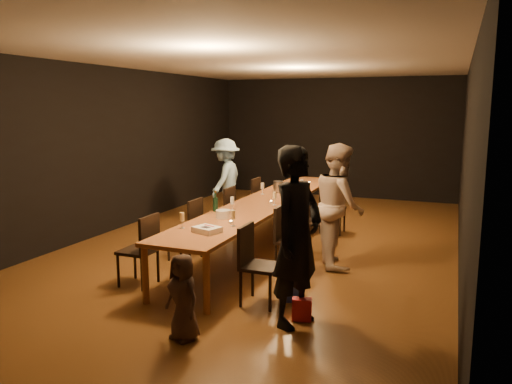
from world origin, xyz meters
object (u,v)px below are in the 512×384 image
at_px(chair_right_3, 333,208).
at_px(birthday_cake, 207,230).
at_px(chair_left_2, 220,213).
at_px(plate_stack, 223,214).
at_px(chair_left_3, 247,201).
at_px(table, 266,203).
at_px(woman_birthday, 297,237).
at_px(woman_tan, 339,205).
at_px(ice_bucket, 278,187).
at_px(chair_left_1, 185,229).
at_px(chair_left_0, 138,250).
at_px(chair_right_0, 261,265).
at_px(child, 183,297).
at_px(champagne_bottle, 215,201).
at_px(chair_right_2, 315,222).
at_px(chair_right_1, 293,240).

distance_m(chair_right_3, birthday_cake, 3.55).
distance_m(chair_right_3, chair_left_2, 2.08).
distance_m(chair_right_3, plate_stack, 2.84).
xyz_separation_m(chair_left_2, chair_left_3, (0.00, 1.20, 0.00)).
height_order(table, woman_birthday, woman_birthday).
height_order(chair_left_2, woman_tan, woman_tan).
bearing_deg(chair_left_2, table, -90.00).
distance_m(woman_tan, ice_bucket, 2.09).
height_order(table, chair_left_1, chair_left_1).
bearing_deg(chair_left_0, chair_right_3, -25.28).
bearing_deg(woman_tan, woman_birthday, 157.17).
bearing_deg(chair_left_2, chair_right_0, -144.69).
height_order(chair_left_0, birthday_cake, chair_left_0).
bearing_deg(chair_left_0, woman_tan, -51.22).
distance_m(chair_left_1, child, 2.67).
distance_m(chair_left_3, ice_bucket, 0.91).
distance_m(chair_left_3, champagne_bottle, 2.37).
distance_m(chair_left_0, champagne_bottle, 1.46).
bearing_deg(chair_right_3, champagne_bottle, -28.41).
bearing_deg(champagne_bottle, chair_right_2, 41.27).
height_order(champagne_bottle, ice_bucket, champagne_bottle).
bearing_deg(plate_stack, table, 86.79).
height_order(woman_tan, ice_bucket, woman_tan).
bearing_deg(chair_left_2, birthday_cake, -157.62).
bearing_deg(child, chair_right_2, 105.55).
bearing_deg(table, woman_birthday, -63.24).
distance_m(chair_left_3, child, 4.90).
height_order(chair_right_2, chair_right_3, same).
bearing_deg(plate_stack, woman_birthday, -41.34).
xyz_separation_m(woman_birthday, ice_bucket, (-1.48, 3.63, -0.10)).
distance_m(chair_right_0, champagne_bottle, 1.86).
relative_size(chair_right_1, chair_right_3, 1.00).
bearing_deg(chair_left_1, champagne_bottle, -76.04).
distance_m(chair_left_3, plate_stack, 2.79).
bearing_deg(chair_right_0, champagne_bottle, -136.79).
bearing_deg(chair_left_2, plate_stack, -152.24).
height_order(chair_right_1, chair_left_0, same).
height_order(chair_left_2, champagne_bottle, champagne_bottle).
relative_size(woman_tan, child, 2.04).
bearing_deg(woman_tan, chair_left_0, 105.13).
relative_size(chair_left_1, plate_stack, 4.59).
bearing_deg(woman_birthday, chair_right_3, 25.46).
bearing_deg(champagne_bottle, ice_bucket, 81.47).
relative_size(chair_left_0, chair_left_3, 1.00).
xyz_separation_m(table, chair_left_1, (-0.85, -1.20, -0.24)).
relative_size(chair_right_2, chair_left_3, 1.00).
relative_size(chair_left_2, child, 1.07).
bearing_deg(chair_left_2, ice_bucket, -40.88).
bearing_deg(chair_left_3, plate_stack, -163.89).
distance_m(chair_right_2, woman_tan, 0.91).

